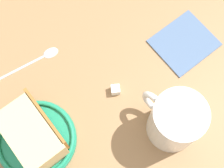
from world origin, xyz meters
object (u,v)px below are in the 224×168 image
at_px(sugar_cube, 115,90).
at_px(tea_mug, 175,121).
at_px(small_plate, 35,139).
at_px(teaspoon, 41,57).
at_px(cake_slice, 32,134).
at_px(folded_napkin, 184,42).

bearing_deg(sugar_cube, tea_mug, -83.76).
height_order(small_plate, teaspoon, small_plate).
xyz_separation_m(cake_slice, folded_napkin, (0.32, -0.08, -0.04)).
height_order(small_plate, folded_napkin, small_plate).
relative_size(small_plate, tea_mug, 1.22).
height_order(small_plate, tea_mug, tea_mug).
height_order(tea_mug, folded_napkin, tea_mug).
distance_m(cake_slice, tea_mug, 0.23).
xyz_separation_m(cake_slice, tea_mug, (0.17, -0.16, 0.01)).
distance_m(cake_slice, folded_napkin, 0.33).
distance_m(small_plate, sugar_cube, 0.16).
distance_m(tea_mug, folded_napkin, 0.18).
bearing_deg(cake_slice, folded_napkin, -13.95).
bearing_deg(cake_slice, small_plate, 169.42).
height_order(teaspoon, sugar_cube, sugar_cube).
bearing_deg(teaspoon, tea_mug, -77.97).
xyz_separation_m(teaspoon, sugar_cube, (0.04, -0.15, 0.00)).
distance_m(cake_slice, sugar_cube, 0.16).
bearing_deg(cake_slice, teaspoon, 43.43).
relative_size(teaspoon, folded_napkin, 1.11).
distance_m(cake_slice, teaspoon, 0.16).
height_order(teaspoon, folded_napkin, teaspoon).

